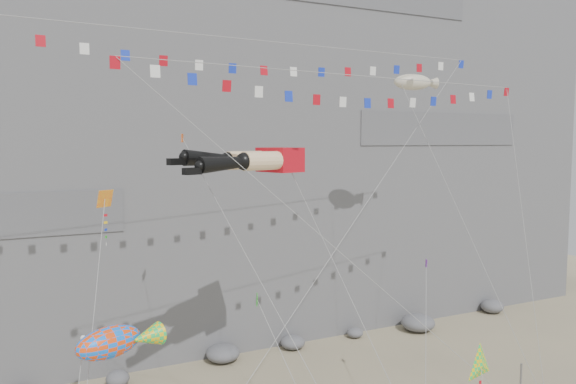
% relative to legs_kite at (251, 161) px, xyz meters
% --- Properties ---
extents(cliff, '(80.00, 28.00, 50.00)m').
position_rel_legs_kite_xyz_m(cliff, '(2.05, 25.93, 9.21)').
color(cliff, slate).
rests_on(cliff, ground).
extents(talus_boulders, '(60.00, 3.00, 1.20)m').
position_rel_legs_kite_xyz_m(talus_boulders, '(2.05, 10.93, -15.19)').
color(talus_boulders, slate).
rests_on(talus_boulders, ground).
extents(legs_kite, '(8.45, 16.69, 21.95)m').
position_rel_legs_kite_xyz_m(legs_kite, '(0.00, 0.00, 0.00)').
color(legs_kite, '#B90B18').
rests_on(legs_kite, ground).
extents(flag_banner_upper, '(33.40, 12.42, 27.53)m').
position_rel_legs_kite_xyz_m(flag_banner_upper, '(0.35, 1.19, 6.77)').
color(flag_banner_upper, '#B90B18').
rests_on(flag_banner_upper, ground).
extents(flag_banner_lower, '(26.02, 6.97, 23.38)m').
position_rel_legs_kite_xyz_m(flag_banner_lower, '(5.24, -2.42, 4.63)').
color(flag_banner_lower, '#B90B18').
rests_on(flag_banner_lower, ground).
extents(harlequin_kite, '(3.97, 9.68, 16.92)m').
position_rel_legs_kite_xyz_m(harlequin_kite, '(-8.09, -2.01, -1.63)').
color(harlequin_kite, red).
rests_on(harlequin_kite, ground).
extents(fish_windsock, '(4.66, 3.97, 9.95)m').
position_rel_legs_kite_xyz_m(fish_windsock, '(-8.74, -6.61, -6.76)').
color(fish_windsock, '#FF430D').
rests_on(fish_windsock, ground).
extents(delta_kite, '(4.76, 5.07, 8.82)m').
position_rel_legs_kite_xyz_m(delta_kite, '(6.94, -10.47, -9.12)').
color(delta_kite, yellow).
rests_on(delta_kite, ground).
extents(blimp_windsock, '(4.03, 13.02, 24.18)m').
position_rel_legs_kite_xyz_m(blimp_windsock, '(13.64, 3.27, 5.16)').
color(blimp_windsock, beige).
rests_on(blimp_windsock, ground).
extents(small_kite_a, '(5.64, 15.46, 23.13)m').
position_rel_legs_kite_xyz_m(small_kite_a, '(-3.03, 2.06, 0.79)').
color(small_kite_a, '#E85613').
rests_on(small_kite_a, ground).
extents(small_kite_b, '(8.18, 9.90, 15.18)m').
position_rel_legs_kite_xyz_m(small_kite_b, '(10.67, -2.12, -6.62)').
color(small_kite_b, '#701CA6').
rests_on(small_kite_b, ground).
extents(small_kite_c, '(2.66, 8.53, 12.55)m').
position_rel_legs_kite_xyz_m(small_kite_c, '(-1.91, -5.45, -6.36)').
color(small_kite_c, green).
rests_on(small_kite_c, ground).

